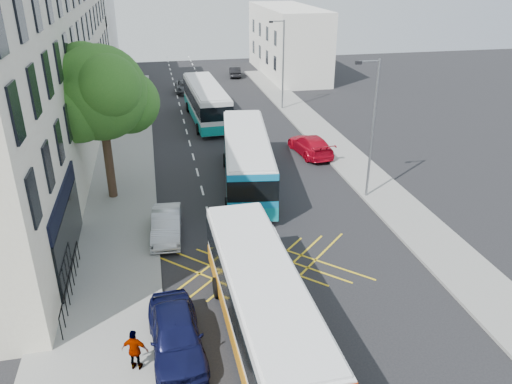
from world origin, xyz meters
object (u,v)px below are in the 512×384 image
parked_car_silver (166,225)px  pedestrian_far (135,350)px  lamp_far (282,60)px  bus_far (206,102)px  bus_mid (247,159)px  street_tree (100,94)px  distant_car_dark (235,72)px  lamp_near (372,123)px  parked_car_blue (176,334)px  distant_car_grey (185,86)px  red_hatchback (310,145)px  bus_near (262,304)px

parked_car_silver → pedestrian_far: size_ratio=2.58×
parked_car_silver → pedestrian_far: bearing=-94.6°
lamp_far → bus_far: bearing=-163.9°
lamp_far → bus_mid: 18.15m
street_tree → bus_far: street_tree is taller
parked_car_silver → distant_car_dark: (9.95, 38.04, -0.07)m
lamp_near → pedestrian_far: (-13.20, -11.49, -3.67)m
parked_car_blue → distant_car_dark: 47.58m
bus_far → bus_mid: bearing=-88.9°
street_tree → parked_car_silver: street_tree is taller
lamp_far → parked_car_blue: lamp_far is taller
lamp_far → distant_car_grey: bearing=133.2°
bus_mid → red_hatchback: bus_mid is taller
parked_car_blue → street_tree: bearing=98.5°
red_hatchback → distant_car_grey: 22.43m
lamp_near → street_tree: bearing=168.6°
parked_car_silver → lamp_far: bearing=66.4°
red_hatchback → parked_car_blue: bearing=53.4°
bus_far → pedestrian_far: 29.95m
red_hatchback → lamp_far: bearing=-100.8°
lamp_near → distant_car_dark: 36.01m
red_hatchback → distant_car_dark: bearing=-94.5°
bus_far → distant_car_dark: (5.55, 17.86, -1.07)m
red_hatchback → distant_car_dark: 27.99m
distant_car_dark → street_tree: bearing=74.4°
bus_near → bus_far: 28.70m
bus_far → distant_car_dark: bus_far is taller
bus_near → bus_far: bearing=86.2°
bus_near → pedestrian_far: (-4.56, -0.70, -0.66)m
lamp_far → pedestrian_far: 34.34m
street_tree → distant_car_grey: bearing=76.3°
parked_car_blue → parked_car_silver: (0.03, 8.48, -0.10)m
lamp_near → pedestrian_far: lamp_near is taller
bus_near → distant_car_grey: bearing=88.4°
street_tree → pedestrian_far: size_ratio=5.55×
parked_car_blue → distant_car_grey: parked_car_blue is taller
red_hatchback → bus_mid: bearing=32.4°
lamp_near → distant_car_grey: 30.39m
lamp_far → red_hatchback: size_ratio=1.62×
lamp_near → lamp_far: bearing=90.0°
street_tree → red_hatchback: (13.75, 4.79, -5.57)m
street_tree → lamp_far: street_tree is taller
street_tree → pedestrian_far: 15.49m
bus_near → lamp_far: bearing=73.1°
red_hatchback → bus_near: bearing=61.2°
lamp_far → bus_near: 32.12m
lamp_near → bus_far: (-7.37, 17.88, -2.94)m
distant_car_grey → street_tree: bearing=-102.9°
bus_mid → bus_far: bearing=101.0°
bus_near → red_hatchback: bus_near is taller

